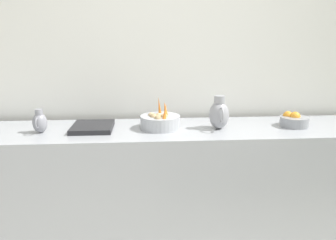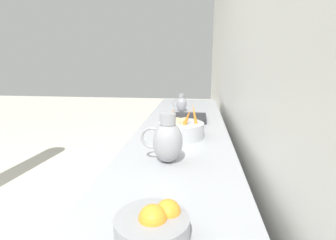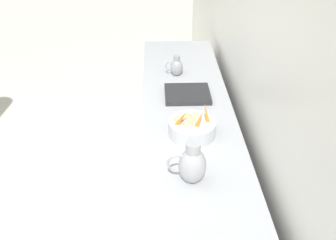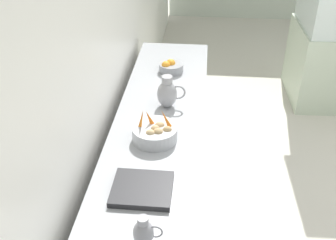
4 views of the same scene
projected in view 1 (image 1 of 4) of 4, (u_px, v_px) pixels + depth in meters
The scene contains 7 objects.
tile_wall_left at pixel (217, 49), 2.77m from camera, with size 0.10×9.06×3.00m, color white.
prep_counter at pixel (162, 184), 2.56m from camera, with size 0.66×3.35×0.92m, color #9EA0A5.
vegetable_colander at pixel (160, 121), 2.44m from camera, with size 0.30×0.30×0.23m.
orange_bowl at pixel (294, 120), 2.50m from camera, with size 0.22×0.22×0.12m.
metal_pitcher_tall at pixel (219, 114), 2.42m from camera, with size 0.21×0.15×0.25m.
metal_pitcher_short at pixel (40, 122), 2.32m from camera, with size 0.15×0.10×0.17m.
counter_sink_basin at pixel (93, 127), 2.42m from camera, with size 0.34×0.30×0.04m, color #232326.
Camera 1 is at (0.85, -0.40, 1.57)m, focal length 34.36 mm.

